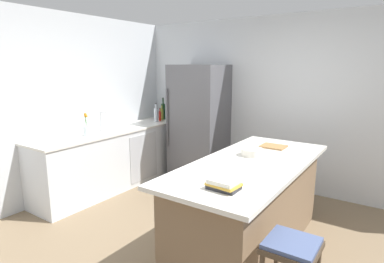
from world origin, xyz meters
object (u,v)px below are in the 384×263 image
hot_sauce_bottle (160,116)px  cutting_board (273,146)px  olive_oil_bottle (162,114)px  bar_stool (291,258)px  cookbook_stack (224,184)px  kitchen_island (250,204)px  wine_bottle (163,111)px  mixing_bowl (252,152)px  sink_faucet (101,121)px  flower_vase (87,129)px  refrigerator (199,123)px  soda_bottle (156,114)px

hot_sauce_bottle → cutting_board: bearing=-17.3°
olive_oil_bottle → bar_stool: bearing=-37.2°
cutting_board → cookbook_stack: bearing=-84.2°
bar_stool → cutting_board: (-0.71, 1.53, 0.37)m
kitchen_island → wine_bottle: wine_bottle is taller
kitchen_island → mixing_bowl: 0.55m
kitchen_island → cookbook_stack: bearing=-81.4°
bar_stool → hot_sauce_bottle: hot_sauce_bottle is taller
hot_sauce_bottle → kitchen_island: bearing=-30.9°
sink_faucet → flower_vase: bearing=-73.9°
flower_vase → cutting_board: (2.39, 0.80, -0.07)m
mixing_bowl → hot_sauce_bottle: bearing=152.3°
bar_stool → flower_vase: 3.22m
mixing_bowl → refrigerator: bearing=140.1°
soda_bottle → wine_bottle: bearing=103.9°
wine_bottle → mixing_bowl: size_ratio=1.63×
bar_stool → wine_bottle: (-3.14, 2.44, 0.50)m
flower_vase → mixing_bowl: 2.35m
bar_stool → refrigerator: bearing=134.6°
refrigerator → sink_faucet: (-0.93, -1.24, 0.13)m
wine_bottle → bar_stool: bearing=-37.8°
bar_stool → flower_vase: (-3.10, 0.72, 0.44)m
kitchen_island → soda_bottle: soda_bottle is taller
sink_faucet → cookbook_stack: 2.84m
refrigerator → bar_stool: size_ratio=2.74×
kitchen_island → bar_stool: (0.68, -0.83, 0.09)m
flower_vase → wine_bottle: bearing=91.4°
kitchen_island → cutting_board: (-0.03, 0.70, 0.47)m
cookbook_stack → soda_bottle: bearing=139.9°
cutting_board → kitchen_island: bearing=-87.5°
hot_sauce_bottle → mixing_bowl: size_ratio=0.96×
hot_sauce_bottle → flower_vase: bearing=-91.2°
olive_oil_bottle → hot_sauce_bottle: 0.11m
hot_sauce_bottle → soda_bottle: bearing=-92.1°
refrigerator → mixing_bowl: bearing=-39.9°
soda_bottle → hot_sauce_bottle: bearing=87.9°
sink_faucet → cutting_board: bearing=10.3°
flower_vase → olive_oil_bottle: size_ratio=1.19×
refrigerator → flower_vase: refrigerator is taller
cookbook_stack → wine_bottle: bearing=137.1°
cutting_board → sink_faucet: bearing=-169.7°
soda_bottle → sink_faucet: bearing=-96.9°
bar_stool → cookbook_stack: (-0.56, 0.04, 0.41)m
bar_stool → mixing_bowl: bearing=126.3°
wine_bottle → flower_vase: bearing=-88.6°
refrigerator → sink_faucet: refrigerator is taller
bar_stool → cutting_board: size_ratio=2.45×
soda_bottle → cutting_board: size_ratio=1.14×
refrigerator → olive_oil_bottle: 0.84m
flower_vase → mixing_bowl: flower_vase is taller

